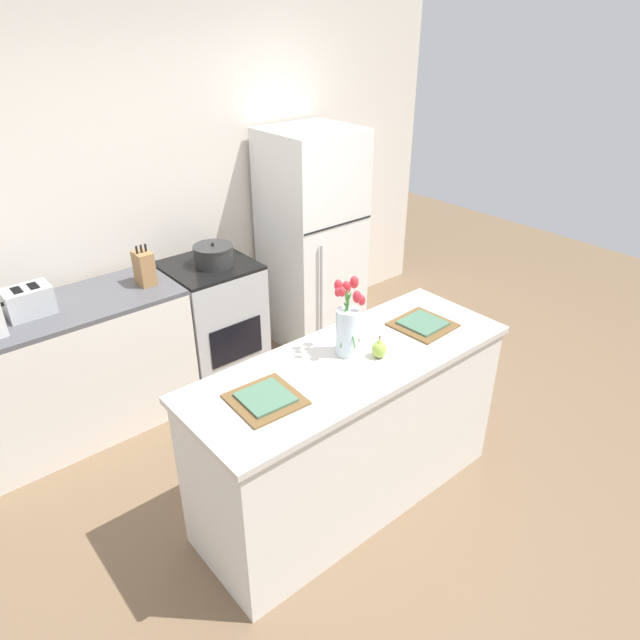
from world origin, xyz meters
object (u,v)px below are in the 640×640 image
(flower_vase, at_px, (347,325))
(knife_block, at_px, (144,268))
(pear_figurine, at_px, (379,349))
(toaster, at_px, (28,301))
(refrigerator, at_px, (312,240))
(cooking_pot, at_px, (214,255))
(plate_setting_left, at_px, (266,399))
(stove_range, at_px, (214,321))
(plate_setting_right, at_px, (423,324))

(flower_vase, xyz_separation_m, knife_block, (-0.39, 1.52, -0.08))
(flower_vase, height_order, pear_figurine, flower_vase)
(knife_block, bearing_deg, toaster, 176.82)
(refrigerator, relative_size, cooking_pot, 6.18)
(plate_setting_left, distance_m, toaster, 1.71)
(toaster, relative_size, knife_block, 1.04)
(flower_vase, distance_m, cooking_pot, 1.51)
(stove_range, xyz_separation_m, plate_setting_right, (0.44, -1.60, 0.50))
(knife_block, bearing_deg, flower_vase, -75.48)
(cooking_pot, relative_size, knife_block, 1.04)
(plate_setting_left, height_order, knife_block, knife_block)
(plate_setting_right, distance_m, cooking_pot, 1.62)
(stove_range, height_order, plate_setting_left, plate_setting_left)
(refrigerator, height_order, flower_vase, refrigerator)
(cooking_pot, bearing_deg, plate_setting_right, -75.28)
(refrigerator, distance_m, plate_setting_left, 2.26)
(flower_vase, bearing_deg, pear_figurine, -52.53)
(pear_figurine, xyz_separation_m, toaster, (-1.20, 1.69, 0.01))
(flower_vase, bearing_deg, plate_setting_right, -6.64)
(stove_range, bearing_deg, flower_vase, -93.10)
(plate_setting_left, bearing_deg, toaster, 108.65)
(refrigerator, height_order, cooking_pot, refrigerator)
(pear_figurine, height_order, plate_setting_right, pear_figurine)
(plate_setting_left, bearing_deg, refrigerator, 45.29)
(stove_range, relative_size, pear_figurine, 7.29)
(stove_range, bearing_deg, refrigerator, 0.04)
(flower_vase, bearing_deg, cooking_pot, 85.78)
(stove_range, xyz_separation_m, flower_vase, (-0.08, -1.54, 0.65))
(refrigerator, distance_m, cooking_pot, 0.93)
(pear_figurine, bearing_deg, toaster, 125.43)
(toaster, bearing_deg, flower_vase, -54.75)
(flower_vase, relative_size, plate_setting_right, 1.35)
(flower_vase, bearing_deg, refrigerator, 56.22)
(refrigerator, relative_size, pear_figurine, 13.82)
(plate_setting_left, bearing_deg, stove_range, 68.27)
(pear_figurine, bearing_deg, stove_range, 90.60)
(refrigerator, height_order, pear_figurine, refrigerator)
(refrigerator, height_order, toaster, refrigerator)
(refrigerator, bearing_deg, toaster, 179.55)
(plate_setting_left, bearing_deg, cooking_pot, 66.93)
(refrigerator, xyz_separation_m, flower_vase, (-1.03, -1.54, 0.24))
(plate_setting_right, xyz_separation_m, knife_block, (-0.92, 1.58, 0.07))
(toaster, xyz_separation_m, cooking_pot, (1.21, -0.06, -0.01))
(toaster, distance_m, cooking_pot, 1.22)
(flower_vase, height_order, plate_setting_right, flower_vase)
(stove_range, distance_m, pear_figurine, 1.76)
(toaster, relative_size, cooking_pot, 0.99)
(pear_figurine, bearing_deg, refrigerator, 60.92)
(refrigerator, relative_size, knife_block, 6.45)
(flower_vase, distance_m, knife_block, 1.57)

